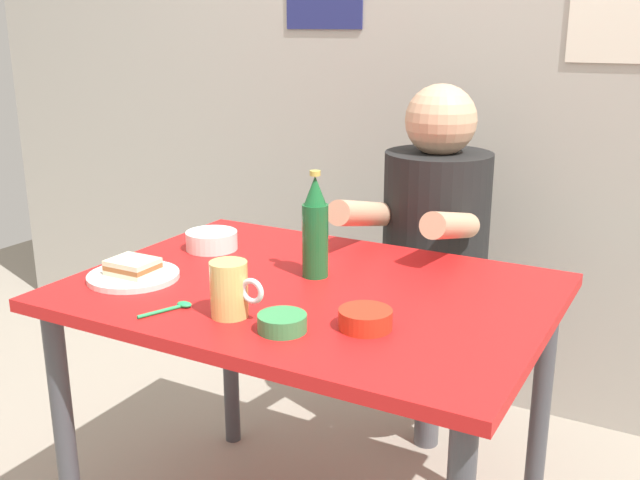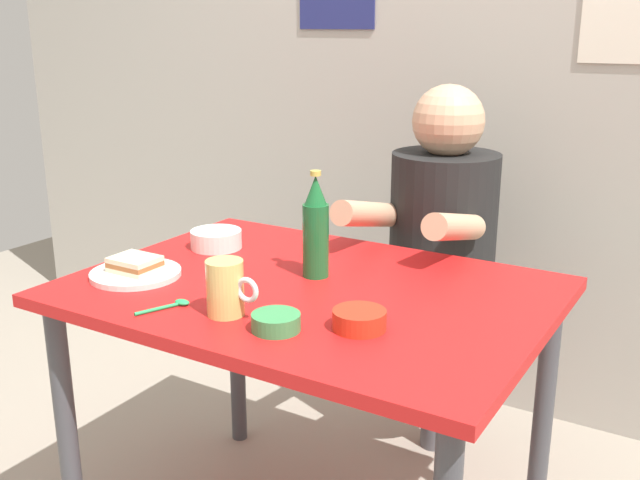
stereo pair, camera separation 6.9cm
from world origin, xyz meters
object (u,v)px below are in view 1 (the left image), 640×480
object	(u,v)px
person_seated	(435,220)
plate_orange	(134,276)
stool	(430,346)
dining_table	(310,323)
beer_bottle	(315,229)
sandwich	(133,266)
sauce_bowl_chili	(365,318)
beer_mug	(230,289)

from	to	relation	value
person_seated	plate_orange	xyz separation A→B (m)	(-0.48, -0.78, -0.02)
stool	dining_table	bearing A→B (deg)	-97.49
person_seated	beer_bottle	xyz separation A→B (m)	(-0.11, -0.55, 0.09)
person_seated	sandwich	bearing A→B (deg)	-121.67
dining_table	sandwich	xyz separation A→B (m)	(-0.40, -0.16, 0.13)
stool	plate_orange	bearing A→B (deg)	-121.30
stool	sauce_bowl_chili	distance (m)	0.90
plate_orange	sauce_bowl_chili	size ratio (longest dim) A/B	2.00
stool	plate_orange	xyz separation A→B (m)	(-0.48, -0.79, 0.40)
dining_table	stool	size ratio (longest dim) A/B	2.44
beer_mug	plate_orange	bearing A→B (deg)	167.08
sauce_bowl_chili	beer_bottle	bearing A→B (deg)	136.62
plate_orange	sauce_bowl_chili	xyz separation A→B (m)	(0.62, -0.00, 0.02)
person_seated	beer_mug	distance (m)	0.87
dining_table	person_seated	bearing A→B (deg)	82.37
beer_bottle	sauce_bowl_chili	xyz separation A→B (m)	(0.24, -0.23, -0.10)
stool	person_seated	distance (m)	0.42
beer_mug	dining_table	bearing A→B (deg)	77.13
beer_bottle	plate_orange	bearing A→B (deg)	-148.47
stool	person_seated	world-z (taller)	person_seated
person_seated	sandwich	size ratio (longest dim) A/B	6.54
dining_table	person_seated	world-z (taller)	person_seated
person_seated	beer_bottle	bearing A→B (deg)	-100.91
beer_bottle	dining_table	bearing A→B (deg)	-71.21
dining_table	sauce_bowl_chili	world-z (taller)	sauce_bowl_chili
dining_table	person_seated	distance (m)	0.64
dining_table	beer_mug	distance (m)	0.29
plate_orange	sandwich	xyz separation A→B (m)	(0.00, 0.00, 0.02)
stool	plate_orange	size ratio (longest dim) A/B	2.05
sauce_bowl_chili	dining_table	bearing A→B (deg)	143.70
person_seated	sauce_bowl_chili	xyz separation A→B (m)	(0.14, -0.78, -0.00)
stool	beer_mug	size ratio (longest dim) A/B	3.57
sandwich	sauce_bowl_chili	world-z (taller)	sandwich
dining_table	plate_orange	xyz separation A→B (m)	(-0.40, -0.16, 0.10)
stool	sauce_bowl_chili	xyz separation A→B (m)	(0.14, -0.79, 0.41)
person_seated	beer_bottle	size ratio (longest dim) A/B	2.75
plate_orange	sandwich	distance (m)	0.02
plate_orange	sauce_bowl_chili	bearing A→B (deg)	-0.02
plate_orange	beer_bottle	xyz separation A→B (m)	(0.38, 0.23, 0.11)
beer_bottle	sauce_bowl_chili	size ratio (longest dim) A/B	2.38
stool	sandwich	size ratio (longest dim) A/B	4.09
sandwich	beer_bottle	distance (m)	0.45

